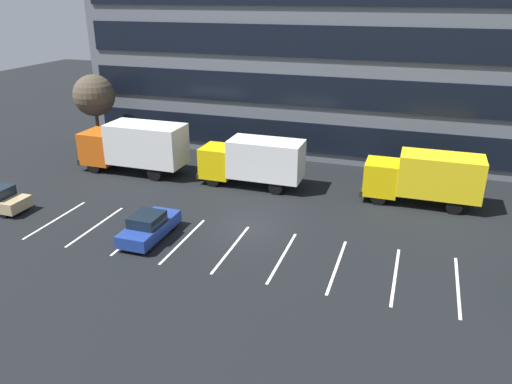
% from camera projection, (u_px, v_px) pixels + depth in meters
% --- Properties ---
extents(ground_plane, '(120.00, 120.00, 0.00)m').
position_uv_depth(ground_plane, '(248.00, 227.00, 28.42)').
color(ground_plane, black).
extents(office_building, '(37.65, 10.55, 14.40)m').
position_uv_depth(office_building, '(319.00, 60.00, 41.47)').
color(office_building, slate).
rests_on(office_building, ground_plane).
extents(lot_markings, '(22.54, 5.40, 0.01)m').
position_uv_depth(lot_markings, '(231.00, 248.00, 26.07)').
color(lot_markings, silver).
rests_on(lot_markings, ground_plane).
extents(box_truck_yellow_all, '(7.16, 2.37, 3.32)m').
position_uv_depth(box_truck_yellow_all, '(425.00, 176.00, 30.84)').
color(box_truck_yellow_all, yellow).
rests_on(box_truck_yellow_all, ground_plane).
extents(box_truck_yellow, '(7.22, 2.39, 3.35)m').
position_uv_depth(box_truck_yellow, '(253.00, 160.00, 33.78)').
color(box_truck_yellow, yellow).
rests_on(box_truck_yellow, ground_plane).
extents(box_truck_orange, '(8.09, 2.68, 3.75)m').
position_uv_depth(box_truck_orange, '(135.00, 145.00, 36.28)').
color(box_truck_orange, '#D85914').
rests_on(box_truck_orange, ground_plane).
extents(sedan_navy, '(1.75, 4.17, 1.49)m').
position_uv_depth(sedan_navy, '(149.00, 227.00, 26.91)').
color(sedan_navy, navy).
rests_on(sedan_navy, ground_plane).
extents(bare_tree, '(3.39, 3.39, 6.35)m').
position_uv_depth(bare_tree, '(94.00, 96.00, 40.60)').
color(bare_tree, '#473323').
rests_on(bare_tree, ground_plane).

